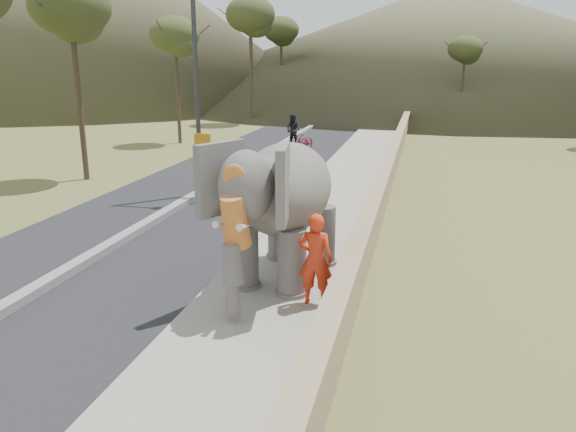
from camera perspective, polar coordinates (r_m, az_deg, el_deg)
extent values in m
plane|color=olive|center=(9.57, -5.99, -15.10)|extent=(160.00, 160.00, 0.00)
cube|color=black|center=(19.98, -10.05, 1.39)|extent=(7.00, 120.00, 0.03)
cube|color=black|center=(19.96, -10.06, 1.65)|extent=(0.35, 120.00, 0.22)
cube|color=#9E9687|center=(18.58, 4.25, 0.69)|extent=(3.00, 120.00, 0.15)
cube|color=tan|center=(18.28, 9.39, 1.80)|extent=(0.30, 120.00, 1.10)
cylinder|color=#29292E|center=(20.46, -9.28, 13.06)|extent=(0.16, 0.16, 8.00)
cylinder|color=#2D2D33|center=(19.82, -8.54, 4.26)|extent=(0.08, 0.08, 2.00)
cube|color=#C07B12|center=(19.63, -8.67, 7.41)|extent=(0.60, 0.05, 0.60)
cone|color=brown|center=(75.09, -20.71, 19.49)|extent=(60.00, 60.00, 22.00)
cone|color=brown|center=(77.77, 15.80, 16.77)|extent=(80.00, 80.00, 14.00)
imported|color=red|center=(11.05, 2.81, -4.42)|extent=(0.68, 0.45, 1.88)
imported|color=maroon|center=(30.89, 1.60, 7.54)|extent=(1.21, 1.92, 0.95)
imported|color=black|center=(30.93, 0.53, 8.74)|extent=(1.00, 0.89, 1.71)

